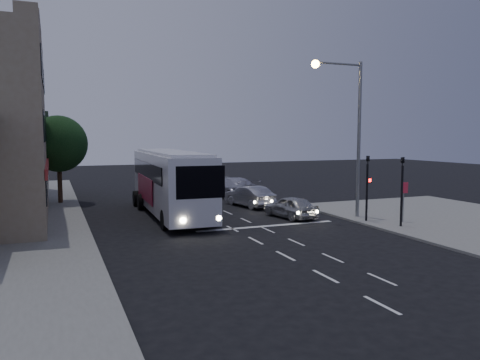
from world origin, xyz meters
name	(u,v)px	position (x,y,z in m)	size (l,w,h in m)	color
ground	(247,236)	(0.00, 0.00, 0.00)	(120.00, 120.00, 0.00)	black
road_markings	(245,223)	(1.29, 3.31, 0.00)	(8.00, 30.55, 0.01)	silver
tour_bus	(170,181)	(-1.99, 7.51, 2.13)	(3.18, 12.94, 3.95)	silver
car_suv	(290,207)	(4.39, 3.80, 0.66)	(1.57, 3.90, 1.33)	#B4B4B4
car_sedan_a	(249,196)	(3.87, 8.81, 0.72)	(1.52, 4.37, 1.44)	#B4B4B8
car_sedan_b	(231,187)	(4.35, 13.72, 0.82)	(2.29, 5.62, 1.63)	#BAB9C6
car_sedan_c	(215,182)	(4.70, 18.41, 0.84)	(2.78, 6.02, 1.67)	silver
traffic_signal_main	(367,180)	(7.60, 0.78, 2.42)	(0.25, 0.35, 4.10)	black
traffic_signal_side	(402,183)	(8.30, -1.20, 2.42)	(0.18, 0.15, 4.10)	black
regulatory_sign	(404,195)	(9.30, -0.24, 1.60)	(0.45, 0.12, 2.20)	slate
streetlight	(350,121)	(7.34, 2.20, 5.73)	(3.32, 0.44, 9.00)	slate
street_tree	(58,141)	(-8.21, 15.02, 4.50)	(4.00, 4.00, 6.20)	black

